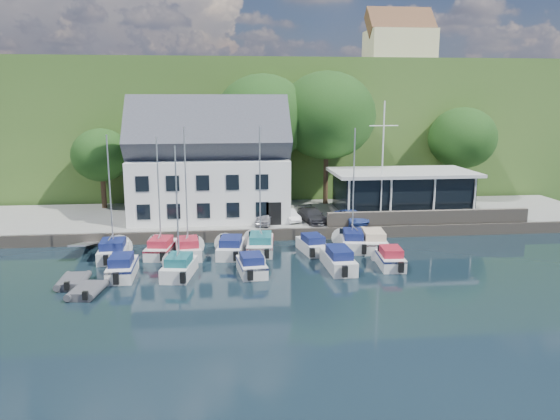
# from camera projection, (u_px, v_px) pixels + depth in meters

# --- Properties ---
(ground) EXTENTS (180.00, 180.00, 0.00)m
(ground) POSITION_uv_depth(u_px,v_px,m) (315.00, 283.00, 35.49)
(ground) COLOR black
(ground) RESTS_ON ground
(quay) EXTENTS (60.00, 13.00, 1.00)m
(quay) POSITION_uv_depth(u_px,v_px,m) (284.00, 218.00, 52.42)
(quay) COLOR gray
(quay) RESTS_ON ground
(quay_face) EXTENTS (60.00, 0.30, 1.00)m
(quay_face) POSITION_uv_depth(u_px,v_px,m) (293.00, 234.00, 46.10)
(quay_face) COLOR #655D51
(quay_face) RESTS_ON ground
(hillside) EXTENTS (160.00, 75.00, 16.00)m
(hillside) POSITION_uv_depth(u_px,v_px,m) (254.00, 120.00, 94.23)
(hillside) COLOR #365720
(hillside) RESTS_ON ground
(field_patch) EXTENTS (50.00, 30.00, 0.30)m
(field_patch) POSITION_uv_depth(u_px,v_px,m) (294.00, 74.00, 101.22)
(field_patch) COLOR #526130
(field_patch) RESTS_ON hillside
(farmhouse) EXTENTS (10.40, 7.00, 8.20)m
(farmhouse) POSITION_uv_depth(u_px,v_px,m) (399.00, 43.00, 84.39)
(farmhouse) COLOR beige
(farmhouse) RESTS_ON hillside
(harbor_building) EXTENTS (14.40, 8.20, 8.70)m
(harbor_building) POSITION_uv_depth(u_px,v_px,m) (209.00, 170.00, 49.72)
(harbor_building) COLOR white
(harbor_building) RESTS_ON quay
(club_pavilion) EXTENTS (13.20, 7.20, 4.10)m
(club_pavilion) POSITION_uv_depth(u_px,v_px,m) (401.00, 192.00, 51.62)
(club_pavilion) COLOR black
(club_pavilion) RESTS_ON quay
(seawall) EXTENTS (18.00, 0.50, 1.20)m
(seawall) POSITION_uv_depth(u_px,v_px,m) (429.00, 217.00, 47.54)
(seawall) COLOR #655D51
(seawall) RESTS_ON quay
(gangway) EXTENTS (1.20, 6.00, 1.40)m
(gangway) POSITION_uv_depth(u_px,v_px,m) (87.00, 252.00, 42.49)
(gangway) COLOR #B7B8BC
(gangway) RESTS_ON ground
(car_silver) EXTENTS (2.08, 3.55, 1.13)m
(car_silver) POSITION_uv_depth(u_px,v_px,m) (264.00, 218.00, 47.50)
(car_silver) COLOR #B9B9BE
(car_silver) RESTS_ON quay
(car_white) EXTENTS (2.07, 3.48, 1.08)m
(car_white) POSITION_uv_depth(u_px,v_px,m) (288.00, 215.00, 48.68)
(car_white) COLOR silver
(car_white) RESTS_ON quay
(car_dgrey) EXTENTS (2.61, 4.47, 1.22)m
(car_dgrey) POSITION_uv_depth(u_px,v_px,m) (312.00, 215.00, 48.32)
(car_dgrey) COLOR #28282D
(car_dgrey) RESTS_ON quay
(car_blue) EXTENTS (2.21, 3.79, 1.22)m
(car_blue) POSITION_uv_depth(u_px,v_px,m) (352.00, 216.00, 47.90)
(car_blue) COLOR #304995
(car_blue) RESTS_ON quay
(flagpole) EXTENTS (2.54, 0.20, 10.57)m
(flagpole) POSITION_uv_depth(u_px,v_px,m) (382.00, 162.00, 47.62)
(flagpole) COLOR white
(flagpole) RESTS_ON quay
(tree_0) EXTENTS (5.78, 5.78, 7.90)m
(tree_0) POSITION_uv_depth(u_px,v_px,m) (102.00, 169.00, 53.83)
(tree_0) COLOR #173610
(tree_0) RESTS_ON quay
(tree_1) EXTENTS (6.66, 6.66, 9.10)m
(tree_1) POSITION_uv_depth(u_px,v_px,m) (154.00, 161.00, 54.69)
(tree_1) COLOR #173610
(tree_1) RESTS_ON quay
(tree_2) EXTENTS (9.66, 9.66, 13.20)m
(tree_2) POSITION_uv_depth(u_px,v_px,m) (263.00, 140.00, 55.19)
(tree_2) COLOR #173610
(tree_2) RESTS_ON quay
(tree_3) EXTENTS (9.88, 9.88, 13.50)m
(tree_3) POSITION_uv_depth(u_px,v_px,m) (326.00, 138.00, 55.59)
(tree_3) COLOR #173610
(tree_3) RESTS_ON quay
(tree_5) EXTENTS (7.21, 7.21, 9.86)m
(tree_5) POSITION_uv_depth(u_px,v_px,m) (461.00, 154.00, 58.35)
(tree_5) COLOR #173610
(tree_5) RESTS_ON quay
(boat_r1_0) EXTENTS (2.51, 5.94, 9.15)m
(boat_r1_0) POSITION_uv_depth(u_px,v_px,m) (110.00, 199.00, 39.94)
(boat_r1_0) COLOR silver
(boat_r1_0) RESTS_ON ground
(boat_r1_1) EXTENTS (2.75, 5.97, 8.61)m
(boat_r1_1) POSITION_uv_depth(u_px,v_px,m) (159.00, 200.00, 40.88)
(boat_r1_1) COLOR silver
(boat_r1_1) RESTS_ON ground
(boat_r1_2) EXTENTS (2.57, 5.57, 9.00)m
(boat_r1_2) POSITION_uv_depth(u_px,v_px,m) (186.00, 198.00, 40.53)
(boat_r1_2) COLOR silver
(boat_r1_2) RESTS_ON ground
(boat_r1_3) EXTENTS (2.78, 6.23, 1.45)m
(boat_r1_3) POSITION_uv_depth(u_px,v_px,m) (231.00, 246.00, 41.73)
(boat_r1_3) COLOR silver
(boat_r1_3) RESTS_ON ground
(boat_r1_4) EXTENTS (2.84, 6.91, 8.94)m
(boat_r1_4) POSITION_uv_depth(u_px,v_px,m) (260.00, 195.00, 41.90)
(boat_r1_4) COLOR silver
(boat_r1_4) RESTS_ON ground
(boat_r1_5) EXTENTS (2.63, 5.52, 1.42)m
(boat_r1_5) POSITION_uv_depth(u_px,v_px,m) (312.00, 243.00, 42.47)
(boat_r1_5) COLOR silver
(boat_r1_5) RESTS_ON ground
(boat_r1_6) EXTENTS (2.80, 6.42, 9.27)m
(boat_r1_6) POSITION_uv_depth(u_px,v_px,m) (353.00, 191.00, 42.73)
(boat_r1_6) COLOR silver
(boat_r1_6) RESTS_ON ground
(boat_r1_7) EXTENTS (2.78, 6.86, 1.52)m
(boat_r1_7) POSITION_uv_depth(u_px,v_px,m) (372.00, 239.00, 43.53)
(boat_r1_7) COLOR silver
(boat_r1_7) RESTS_ON ground
(boat_r2_0) EXTENTS (1.92, 5.61, 1.55)m
(boat_r2_0) POSITION_uv_depth(u_px,v_px,m) (122.00, 265.00, 36.61)
(boat_r2_0) COLOR silver
(boat_r2_0) RESTS_ON ground
(boat_r2_1) EXTENTS (2.86, 5.87, 9.22)m
(boat_r2_1) POSITION_uv_depth(u_px,v_px,m) (177.00, 209.00, 36.00)
(boat_r2_1) COLOR silver
(boat_r2_1) RESTS_ON ground
(boat_r2_2) EXTENTS (2.37, 5.18, 1.42)m
(boat_r2_2) POSITION_uv_depth(u_px,v_px,m) (252.00, 264.00, 37.27)
(boat_r2_2) COLOR silver
(boat_r2_2) RESTS_ON ground
(boat_r2_3) EXTENTS (2.09, 6.69, 1.58)m
(boat_r2_3) POSITION_uv_depth(u_px,v_px,m) (338.00, 258.00, 38.37)
(boat_r2_3) COLOR silver
(boat_r2_3) RESTS_ON ground
(boat_r2_4) EXTENTS (2.19, 5.25, 1.46)m
(boat_r2_4) POSITION_uv_depth(u_px,v_px,m) (390.00, 257.00, 38.81)
(boat_r2_4) COLOR silver
(boat_r2_4) RESTS_ON ground
(dinghy_0) EXTENTS (1.82, 3.02, 0.70)m
(dinghy_0) POSITION_uv_depth(u_px,v_px,m) (73.00, 280.00, 35.01)
(dinghy_0) COLOR #3B3C41
(dinghy_0) RESTS_ON ground
(dinghy_1) EXTENTS (2.24, 3.24, 0.70)m
(dinghy_1) POSITION_uv_depth(u_px,v_px,m) (87.00, 289.00, 33.33)
(dinghy_1) COLOR #3B3C41
(dinghy_1) RESTS_ON ground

